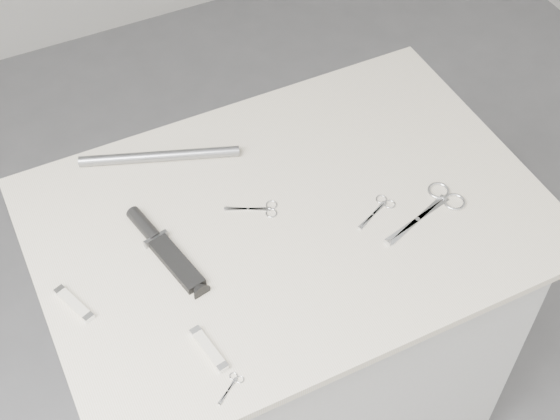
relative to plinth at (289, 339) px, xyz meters
name	(u,v)px	position (x,y,z in m)	size (l,w,h in m)	color
plinth	(289,339)	(0.00, 0.00, 0.00)	(0.90, 0.60, 0.90)	silver
display_board	(291,218)	(0.00, 0.00, 0.46)	(1.00, 0.70, 0.02)	beige
large_shears	(436,204)	(0.27, -0.11, 0.47)	(0.20, 0.11, 0.01)	silver
embroidery_scissors_a	(379,208)	(0.17, -0.06, 0.47)	(0.10, 0.06, 0.00)	silver
embroidery_scissors_b	(260,209)	(-0.05, 0.04, 0.47)	(0.10, 0.07, 0.00)	silver
tiny_scissors	(232,385)	(-0.25, -0.29, 0.47)	(0.06, 0.05, 0.00)	silver
sheathed_knife	(161,245)	(-0.26, 0.03, 0.48)	(0.08, 0.23, 0.03)	black
pocket_knife_a	(74,304)	(-0.45, -0.02, 0.48)	(0.05, 0.10, 0.01)	silver
pocket_knife_b	(209,349)	(-0.26, -0.21, 0.48)	(0.04, 0.10, 0.01)	silver
metal_rail	(160,156)	(-0.18, 0.26, 0.48)	(0.02, 0.02, 0.33)	gray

